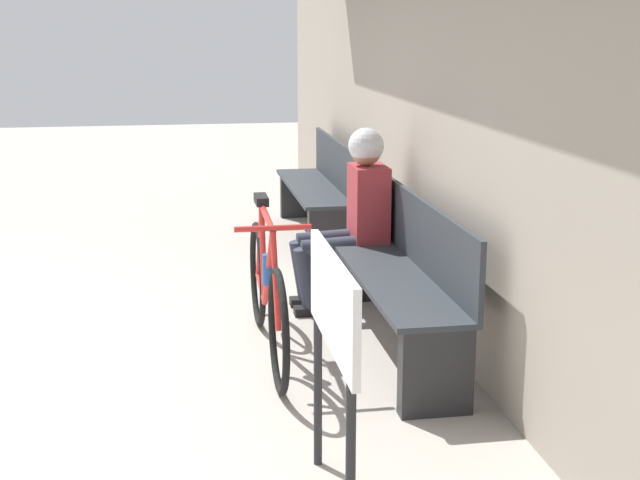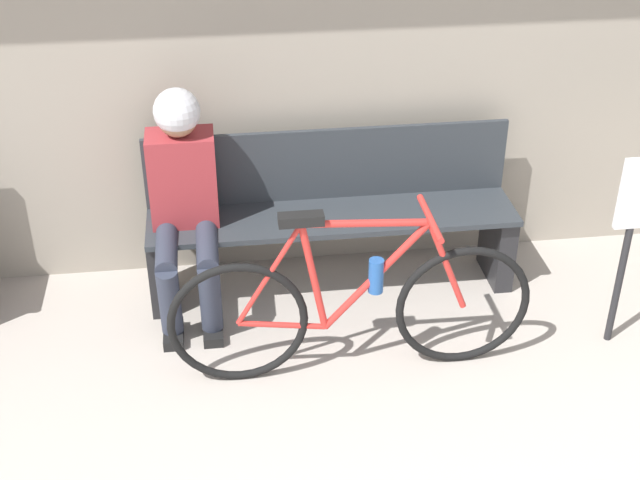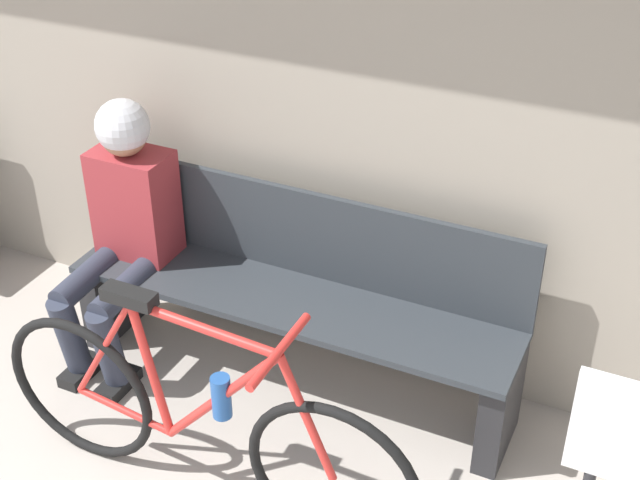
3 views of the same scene
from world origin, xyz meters
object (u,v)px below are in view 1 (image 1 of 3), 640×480
object	(u,v)px
signboard	(333,322)
person_seated	(353,206)
park_bench_near	(400,277)
bicycle	(267,293)
park_bench_far	(319,191)

from	to	relation	value
signboard	person_seated	bearing A→B (deg)	166.57
park_bench_near	bicycle	xyz separation A→B (m)	(-0.01, -0.77, -0.05)
person_seated	park_bench_far	world-z (taller)	person_seated
park_bench_near	signboard	world-z (taller)	signboard
bicycle	park_bench_far	xyz separation A→B (m)	(-2.77, 0.77, 0.05)
person_seated	bicycle	bearing A→B (deg)	-40.68
park_bench_far	bicycle	bearing A→B (deg)	-15.49
park_bench_near	park_bench_far	world-z (taller)	same
person_seated	signboard	bearing A→B (deg)	-13.43
park_bench_far	signboard	bearing A→B (deg)	-8.92
bicycle	person_seated	distance (m)	1.05
bicycle	person_seated	world-z (taller)	person_seated
park_bench_near	park_bench_far	bearing A→B (deg)	-179.97
park_bench_near	signboard	size ratio (longest dim) A/B	1.91
park_bench_near	signboard	xyz separation A→B (m)	(1.67, -0.70, 0.34)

